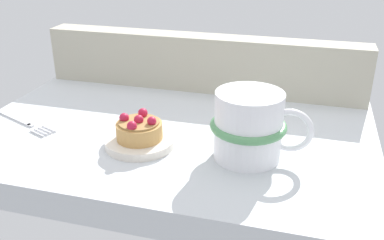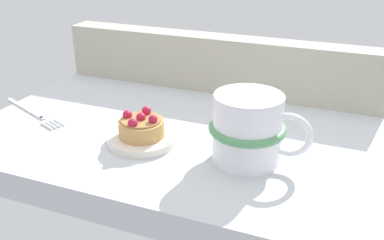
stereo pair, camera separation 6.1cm
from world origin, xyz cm
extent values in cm
cube|color=silver|center=(0.00, 0.00, -2.17)|extent=(64.23, 43.72, 4.34)
cube|color=#B2AD99|center=(0.00, 19.14, 5.37)|extent=(62.95, 5.44, 10.74)
cylinder|color=silver|center=(-2.66, -7.25, 0.60)|extent=(10.46, 10.46, 1.20)
cylinder|color=silver|center=(-2.66, -7.25, 0.30)|extent=(5.75, 5.75, 0.60)
cylinder|color=tan|center=(-2.66, -7.25, 2.42)|extent=(6.84, 6.84, 2.45)
cylinder|color=#A37942|center=(-2.66, -7.25, 3.79)|extent=(6.02, 6.02, 0.30)
sphere|color=#B71938|center=(-2.66, -7.25, 4.22)|extent=(1.44, 1.44, 1.44)
sphere|color=#B71938|center=(-0.56, -7.45, 4.35)|extent=(1.34, 1.34, 1.34)
sphere|color=#B71938|center=(-2.87, -5.10, 4.38)|extent=(1.46, 1.46, 1.46)
sphere|color=#B71938|center=(-4.98, -7.22, 4.22)|extent=(1.46, 1.46, 1.46)
sphere|color=#B71938|center=(-2.75, -9.57, 4.22)|extent=(1.47, 1.47, 1.47)
cylinder|color=white|center=(13.27, -6.35, 4.87)|extent=(9.44, 9.44, 9.74)
torus|color=#569960|center=(13.27, -6.35, 4.86)|extent=(10.66, 10.66, 1.17)
torus|color=white|center=(18.94, -6.35, 4.87)|extent=(6.33, 0.88, 6.33)
cube|color=silver|center=(-28.39, -3.48, 0.30)|extent=(11.97, 5.49, 0.60)
cube|color=silver|center=(-22.53, -5.90, 0.30)|extent=(1.32, 0.98, 0.60)
cube|color=silver|center=(-19.72, -8.26, 0.30)|extent=(3.33, 1.56, 0.60)
cube|color=silver|center=(-19.44, -7.58, 0.30)|extent=(3.33, 1.56, 0.60)
cube|color=silver|center=(-19.16, -6.90, 0.30)|extent=(3.33, 1.56, 0.60)
cube|color=silver|center=(-18.88, -6.22, 0.30)|extent=(3.33, 1.56, 0.60)
camera|label=1|loc=(20.47, -60.75, 30.39)|focal=40.64mm
camera|label=2|loc=(26.28, -58.77, 30.39)|focal=40.64mm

